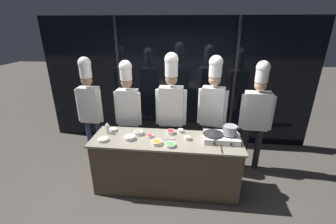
{
  "coord_description": "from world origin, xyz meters",
  "views": [
    {
      "loc": [
        0.37,
        -3.03,
        2.56
      ],
      "look_at": [
        0.0,
        0.25,
        1.25
      ],
      "focal_mm": 24.0,
      "sensor_mm": 36.0,
      "label": 1
    }
  ],
  "objects_px": {
    "chef_apprentice": "(257,109)",
    "portable_stove": "(221,137)",
    "prep_bowl_rice": "(113,130)",
    "prep_bowl_mushrooms": "(138,133)",
    "frying_pan": "(213,132)",
    "squeeze_bottle_clear": "(108,128)",
    "stock_pot": "(230,130)",
    "prep_bowl_bell_pepper": "(171,132)",
    "prep_bowl_bean_sprouts": "(180,130)",
    "chef_pastry": "(213,103)",
    "prep_bowl_noodles": "(129,137)",
    "prep_bowl_ginger": "(187,138)",
    "chef_sous": "(128,104)",
    "chef_line": "(171,103)",
    "serving_spoon_slotted": "(171,139)",
    "prep_bowl_scallions": "(170,145)",
    "prep_bowl_shrimp": "(103,139)",
    "prep_bowl_chili_flakes": "(150,136)",
    "chef_head": "(89,101)",
    "prep_bowl_carrots": "(157,142)"
  },
  "relations": [
    {
      "from": "prep_bowl_noodles",
      "to": "prep_bowl_ginger",
      "type": "xyz_separation_m",
      "value": [
        0.88,
        0.09,
        -0.0
      ]
    },
    {
      "from": "stock_pot",
      "to": "prep_bowl_bell_pepper",
      "type": "xyz_separation_m",
      "value": [
        -0.91,
        0.13,
        -0.14
      ]
    },
    {
      "from": "prep_bowl_scallions",
      "to": "prep_bowl_shrimp",
      "type": "relative_size",
      "value": 0.95
    },
    {
      "from": "prep_bowl_shrimp",
      "to": "chef_sous",
      "type": "relative_size",
      "value": 0.08
    },
    {
      "from": "prep_bowl_carrots",
      "to": "chef_head",
      "type": "xyz_separation_m",
      "value": [
        -1.38,
        0.86,
        0.3
      ]
    },
    {
      "from": "serving_spoon_slotted",
      "to": "stock_pot",
      "type": "bearing_deg",
      "value": 3.74
    },
    {
      "from": "prep_bowl_ginger",
      "to": "chef_pastry",
      "type": "distance_m",
      "value": 0.88
    },
    {
      "from": "chef_apprentice",
      "to": "portable_stove",
      "type": "bearing_deg",
      "value": 47.19
    },
    {
      "from": "squeeze_bottle_clear",
      "to": "chef_sous",
      "type": "xyz_separation_m",
      "value": [
        0.19,
        0.56,
        0.22
      ]
    },
    {
      "from": "prep_bowl_bean_sprouts",
      "to": "chef_pastry",
      "type": "height_order",
      "value": "chef_pastry"
    },
    {
      "from": "prep_bowl_ginger",
      "to": "chef_line",
      "type": "bearing_deg",
      "value": 116.38
    },
    {
      "from": "prep_bowl_chili_flakes",
      "to": "prep_bowl_bell_pepper",
      "type": "distance_m",
      "value": 0.35
    },
    {
      "from": "prep_bowl_shrimp",
      "to": "prep_bowl_bell_pepper",
      "type": "xyz_separation_m",
      "value": [
        1.0,
        0.36,
        0.01
      ]
    },
    {
      "from": "portable_stove",
      "to": "prep_bowl_carrots",
      "type": "bearing_deg",
      "value": -165.77
    },
    {
      "from": "portable_stove",
      "to": "prep_bowl_bean_sprouts",
      "type": "height_order",
      "value": "portable_stove"
    },
    {
      "from": "frying_pan",
      "to": "prep_bowl_chili_flakes",
      "type": "xyz_separation_m",
      "value": [
        -0.98,
        -0.02,
        -0.1
      ]
    },
    {
      "from": "prep_bowl_mushrooms",
      "to": "chef_line",
      "type": "distance_m",
      "value": 0.8
    },
    {
      "from": "prep_bowl_carrots",
      "to": "squeeze_bottle_clear",
      "type": "bearing_deg",
      "value": 162.67
    },
    {
      "from": "prep_bowl_scallions",
      "to": "prep_bowl_ginger",
      "type": "bearing_deg",
      "value": 43.13
    },
    {
      "from": "frying_pan",
      "to": "squeeze_bottle_clear",
      "type": "bearing_deg",
      "value": 179.19
    },
    {
      "from": "prep_bowl_bean_sprouts",
      "to": "prep_bowl_rice",
      "type": "xyz_separation_m",
      "value": [
        -1.11,
        -0.08,
        -0.0
      ]
    },
    {
      "from": "portable_stove",
      "to": "chef_line",
      "type": "height_order",
      "value": "chef_line"
    },
    {
      "from": "serving_spoon_slotted",
      "to": "chef_line",
      "type": "bearing_deg",
      "value": 95.69
    },
    {
      "from": "prep_bowl_scallions",
      "to": "prep_bowl_bell_pepper",
      "type": "xyz_separation_m",
      "value": [
        -0.03,
        0.41,
        0.01
      ]
    },
    {
      "from": "prep_bowl_mushrooms",
      "to": "chef_sous",
      "type": "relative_size",
      "value": 0.07
    },
    {
      "from": "prep_bowl_noodles",
      "to": "prep_bowl_rice",
      "type": "height_order",
      "value": "prep_bowl_noodles"
    },
    {
      "from": "prep_bowl_bean_sprouts",
      "to": "chef_pastry",
      "type": "relative_size",
      "value": 0.05
    },
    {
      "from": "prep_bowl_carrots",
      "to": "chef_head",
      "type": "relative_size",
      "value": 0.08
    },
    {
      "from": "portable_stove",
      "to": "prep_bowl_carrots",
      "type": "height_order",
      "value": "portable_stove"
    },
    {
      "from": "chef_apprentice",
      "to": "chef_pastry",
      "type": "bearing_deg",
      "value": 1.64
    },
    {
      "from": "squeeze_bottle_clear",
      "to": "prep_bowl_chili_flakes",
      "type": "relative_size",
      "value": 1.9
    },
    {
      "from": "prep_bowl_chili_flakes",
      "to": "prep_bowl_shrimp",
      "type": "height_order",
      "value": "prep_bowl_shrimp"
    },
    {
      "from": "stock_pot",
      "to": "prep_bowl_carrots",
      "type": "height_order",
      "value": "stock_pot"
    },
    {
      "from": "prep_bowl_chili_flakes",
      "to": "chef_apprentice",
      "type": "xyz_separation_m",
      "value": [
        1.75,
        0.67,
        0.26
      ]
    },
    {
      "from": "prep_bowl_bean_sprouts",
      "to": "prep_bowl_bell_pepper",
      "type": "height_order",
      "value": "prep_bowl_bell_pepper"
    },
    {
      "from": "prep_bowl_noodles",
      "to": "chef_sous",
      "type": "relative_size",
      "value": 0.09
    },
    {
      "from": "chef_head",
      "to": "chef_pastry",
      "type": "height_order",
      "value": "chef_pastry"
    },
    {
      "from": "frying_pan",
      "to": "prep_bowl_scallions",
      "type": "bearing_deg",
      "value": -156.68
    },
    {
      "from": "frying_pan",
      "to": "prep_bowl_scallions",
      "type": "relative_size",
      "value": 3.47
    },
    {
      "from": "frying_pan",
      "to": "prep_bowl_mushrooms",
      "type": "relative_size",
      "value": 3.69
    },
    {
      "from": "prep_bowl_bean_sprouts",
      "to": "chef_head",
      "type": "xyz_separation_m",
      "value": [
        -1.71,
        0.42,
        0.3
      ]
    },
    {
      "from": "chef_line",
      "to": "serving_spoon_slotted",
      "type": "bearing_deg",
      "value": 94.73
    },
    {
      "from": "prep_bowl_chili_flakes",
      "to": "serving_spoon_slotted",
      "type": "bearing_deg",
      "value": -5.1
    },
    {
      "from": "prep_bowl_bell_pepper",
      "to": "chef_head",
      "type": "height_order",
      "value": "chef_head"
    },
    {
      "from": "frying_pan",
      "to": "prep_bowl_bean_sprouts",
      "type": "distance_m",
      "value": 0.55
    },
    {
      "from": "portable_stove",
      "to": "frying_pan",
      "type": "relative_size",
      "value": 0.97
    },
    {
      "from": "serving_spoon_slotted",
      "to": "prep_bowl_chili_flakes",
      "type": "bearing_deg",
      "value": 174.9
    },
    {
      "from": "stock_pot",
      "to": "chef_sous",
      "type": "bearing_deg",
      "value": 161.4
    },
    {
      "from": "prep_bowl_rice",
      "to": "prep_bowl_mushrooms",
      "type": "relative_size",
      "value": 0.82
    },
    {
      "from": "frying_pan",
      "to": "portable_stove",
      "type": "bearing_deg",
      "value": 1.92
    }
  ]
}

